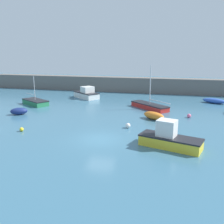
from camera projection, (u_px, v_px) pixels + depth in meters
ground_plane at (100, 140)px, 22.27m from camera, size 120.00×120.00×0.20m
harbor_breakwater at (142, 85)px, 47.61m from camera, size 62.58×2.66×2.82m
motorboat_grey_hull at (169, 139)px, 20.28m from camera, size 5.32×3.17×2.26m
sailboat_tall_mast at (150, 106)px, 33.98m from camera, size 5.62×5.30×5.98m
rowboat_white_midwater at (154, 116)px, 28.68m from camera, size 2.92×2.44×0.88m
motorboat_with_cabin at (87, 94)px, 41.74m from camera, size 5.10×4.64×1.97m
fishing_dinghy_green at (19, 111)px, 30.88m from camera, size 2.32×2.00×0.86m
sailboat_twin_hulled at (35, 102)px, 36.53m from camera, size 4.85×3.95×4.21m
rowboat_blue_near at (214, 101)px, 37.66m from camera, size 3.65×2.54×0.76m
mooring_buoy_yellow at (22, 129)px, 24.41m from camera, size 0.40×0.40×0.40m
mooring_buoy_white at (128, 126)px, 25.48m from camera, size 0.51×0.51×0.51m
mooring_buoy_pink at (189, 116)px, 29.42m from camera, size 0.47×0.47×0.47m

